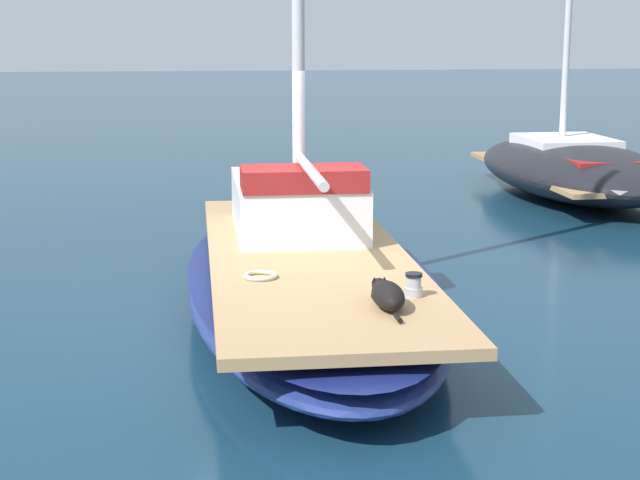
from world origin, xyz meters
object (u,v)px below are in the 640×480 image
(dog_black, at_px, (387,295))
(deck_winch, at_px, (414,286))
(moored_boat_starboard_side, at_px, (574,167))
(coiled_rope, at_px, (261,276))
(sailboat_main, at_px, (308,283))

(dog_black, relative_size, deck_winch, 4.53)
(deck_winch, distance_m, moored_boat_starboard_side, 9.94)
(deck_winch, distance_m, coiled_rope, 1.53)
(moored_boat_starboard_side, bearing_deg, sailboat_main, -128.87)
(dog_black, height_order, coiled_rope, dog_black)
(sailboat_main, bearing_deg, coiled_rope, -119.45)
(moored_boat_starboard_side, bearing_deg, deck_winch, -118.99)
(sailboat_main, xyz_separation_m, moored_boat_starboard_side, (5.54, 6.87, 0.20))
(sailboat_main, height_order, coiled_rope, coiled_rope)
(dog_black, relative_size, coiled_rope, 2.94)
(sailboat_main, height_order, moored_boat_starboard_side, moored_boat_starboard_side)
(sailboat_main, relative_size, coiled_rope, 22.35)
(deck_winch, xyz_separation_m, moored_boat_starboard_side, (4.82, 8.69, -0.23))
(sailboat_main, xyz_separation_m, dog_black, (0.43, -2.12, 0.43))
(sailboat_main, height_order, deck_winch, deck_winch)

